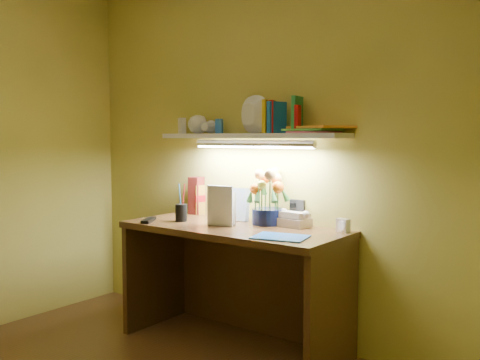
% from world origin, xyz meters
% --- Properties ---
extents(desk, '(1.40, 0.60, 0.75)m').
position_xyz_m(desk, '(0.00, 1.20, 0.38)').
color(desk, '#39260F').
rests_on(desk, ground).
extents(flower_bouquet, '(0.27, 0.27, 0.34)m').
position_xyz_m(flower_bouquet, '(0.13, 1.38, 0.92)').
color(flower_bouquet, '#0E163E').
rests_on(flower_bouquet, desk).
extents(telephone, '(0.19, 0.15, 0.11)m').
position_xyz_m(telephone, '(0.31, 1.40, 0.80)').
color(telephone, beige).
rests_on(telephone, desk).
extents(desk_clock, '(0.08, 0.06, 0.08)m').
position_xyz_m(desk_clock, '(0.63, 1.41, 0.79)').
color(desk_clock, silver).
rests_on(desk_clock, desk).
extents(whisky_bottle, '(0.09, 0.09, 0.26)m').
position_xyz_m(whisky_bottle, '(-0.50, 1.45, 0.88)').
color(whisky_bottle, '#A7711D').
rests_on(whisky_bottle, desk).
extents(whisky_box, '(0.09, 0.09, 0.26)m').
position_xyz_m(whisky_box, '(-0.52, 1.45, 0.88)').
color(whisky_box, '#561611').
rests_on(whisky_box, desk).
extents(pen_cup, '(0.10, 0.10, 0.19)m').
position_xyz_m(pen_cup, '(-0.38, 1.14, 0.84)').
color(pen_cup, black).
rests_on(pen_cup, desk).
extents(art_card, '(0.22, 0.06, 0.21)m').
position_xyz_m(art_card, '(-0.14, 1.38, 0.86)').
color(art_card, white).
rests_on(art_card, desk).
extents(tv_remote, '(0.14, 0.18, 0.02)m').
position_xyz_m(tv_remote, '(-0.53, 1.00, 0.76)').
color(tv_remote, black).
rests_on(tv_remote, desk).
extents(blue_folder, '(0.33, 0.27, 0.01)m').
position_xyz_m(blue_folder, '(0.44, 1.05, 0.75)').
color(blue_folder, blue).
rests_on(blue_folder, desk).
extents(desk_book_a, '(0.14, 0.08, 0.20)m').
position_xyz_m(desk_book_a, '(-0.14, 1.17, 0.85)').
color(desk_book_a, beige).
rests_on(desk_book_a, desk).
extents(desk_book_b, '(0.18, 0.04, 0.25)m').
position_xyz_m(desk_book_b, '(-0.16, 1.15, 0.87)').
color(desk_book_b, silver).
rests_on(desk_book_b, desk).
extents(wall_shelf, '(1.32, 0.38, 0.25)m').
position_xyz_m(wall_shelf, '(0.02, 1.38, 1.34)').
color(wall_shelf, silver).
rests_on(wall_shelf, ground).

